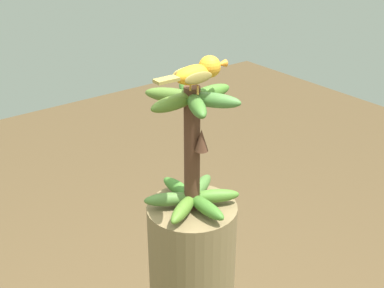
% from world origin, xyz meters
% --- Properties ---
extents(banana_bunch, '(0.27, 0.26, 0.36)m').
position_xyz_m(banana_bunch, '(-0.00, -0.00, 1.42)').
color(banana_bunch, '#4C2D1E').
rests_on(banana_bunch, banana_tree).
extents(perched_bird, '(0.06, 0.21, 0.09)m').
position_xyz_m(perched_bird, '(-0.04, 0.01, 1.65)').
color(perched_bird, '#C68933').
rests_on(perched_bird, banana_bunch).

